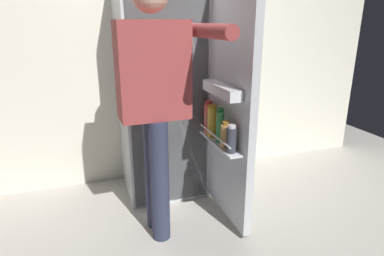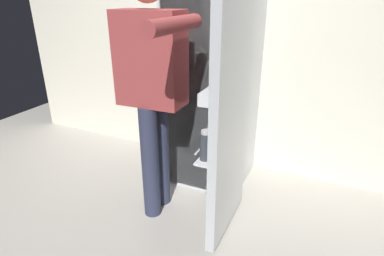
% 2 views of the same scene
% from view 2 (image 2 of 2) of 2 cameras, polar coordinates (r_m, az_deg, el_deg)
% --- Properties ---
extents(ground_plane, '(5.77, 5.77, 0.00)m').
position_cam_2_polar(ground_plane, '(2.41, -1.35, -14.23)').
color(ground_plane, '#B7B2A8').
extents(kitchen_wall, '(4.40, 0.10, 2.56)m').
position_cam_2_polar(kitchen_wall, '(2.73, 6.77, 19.12)').
color(kitchen_wall, silver).
rests_on(kitchen_wall, ground_plane).
extents(refrigerator, '(0.68, 1.18, 1.73)m').
position_cam_2_polar(refrigerator, '(2.42, 4.07, 8.70)').
color(refrigerator, silver).
rests_on(refrigerator, ground_plane).
extents(person, '(0.54, 0.72, 1.63)m').
position_cam_2_polar(person, '(2.00, -7.10, 8.76)').
color(person, '#2D334C').
rests_on(person, ground_plane).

